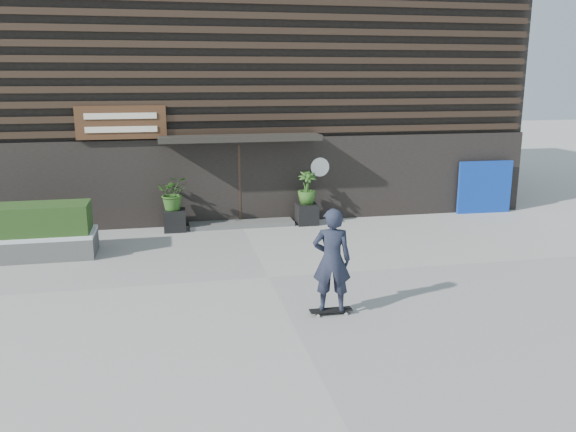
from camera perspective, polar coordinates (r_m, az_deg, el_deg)
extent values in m
plane|color=#A29E99|center=(12.77, -1.91, -5.95)|extent=(80.00, 80.00, 0.00)
cube|color=#4F4F4C|center=(17.11, -4.53, -0.73)|extent=(3.00, 0.80, 0.12)
cube|color=black|center=(16.74, -10.92, -0.41)|extent=(0.60, 0.60, 0.60)
imported|color=#2D591E|center=(16.58, -11.04, 2.21)|extent=(0.86, 0.75, 0.96)
cube|color=black|center=(17.20, 1.83, 0.20)|extent=(0.60, 0.60, 0.60)
imported|color=#2D591E|center=(17.03, 1.85, 2.75)|extent=(0.54, 0.54, 0.96)
cube|color=#4A4A48|center=(15.42, -24.55, -2.80)|extent=(3.50, 1.20, 0.50)
cube|color=silver|center=(15.34, -24.66, -1.76)|extent=(3.50, 1.20, 0.08)
cube|color=#1F3B15|center=(15.26, -24.80, -0.34)|extent=(3.30, 1.00, 0.70)
cube|color=#0B2F9A|center=(19.52, 18.50, 2.67)|extent=(1.76, 0.16, 1.65)
cube|color=black|center=(21.97, -6.54, 12.73)|extent=(18.00, 10.00, 8.00)
cube|color=black|center=(17.20, -4.75, 3.39)|extent=(18.00, 0.12, 2.50)
cube|color=#38281E|center=(16.95, -4.82, 8.19)|extent=(17.60, 0.08, 0.18)
cube|color=#38281E|center=(16.91, -4.84, 9.51)|extent=(17.60, 0.08, 0.18)
cube|color=#38281E|center=(16.89, -4.87, 10.84)|extent=(17.60, 0.08, 0.18)
cube|color=#38281E|center=(16.88, -4.90, 12.17)|extent=(17.60, 0.08, 0.18)
cube|color=#38281E|center=(16.88, -4.92, 13.50)|extent=(17.60, 0.08, 0.18)
cube|color=#38281E|center=(16.88, -4.95, 14.83)|extent=(17.60, 0.08, 0.18)
cube|color=#38281E|center=(16.90, -4.98, 16.16)|extent=(17.60, 0.08, 0.18)
cube|color=#38281E|center=(16.92, -5.01, 17.49)|extent=(17.60, 0.08, 0.18)
cube|color=#38281E|center=(16.95, -5.04, 18.81)|extent=(17.60, 0.08, 0.18)
cube|color=#38281E|center=(16.99, -5.07, 20.13)|extent=(17.60, 0.08, 0.18)
cube|color=black|center=(16.58, -4.65, 7.56)|extent=(4.50, 1.00, 0.15)
cube|color=black|center=(17.37, -4.81, 3.15)|extent=(2.40, 0.30, 2.30)
cube|color=#38281E|center=(17.19, -4.73, 3.05)|extent=(0.06, 0.10, 2.30)
cube|color=#472B19|center=(16.76, -15.85, 8.70)|extent=(2.40, 0.10, 0.90)
cube|color=beige|center=(16.68, -15.91, 9.30)|extent=(1.90, 0.02, 0.16)
cube|color=beige|center=(16.71, -15.83, 8.07)|extent=(1.90, 0.02, 0.16)
cylinder|color=white|center=(17.51, 3.11, 4.76)|extent=(0.56, 0.03, 0.56)
cube|color=black|center=(10.87, 4.17, -9.06)|extent=(0.78, 0.20, 0.02)
cylinder|color=#A6A6A1|center=(10.74, 2.95, -9.66)|extent=(0.06, 0.03, 0.06)
cylinder|color=#A7A7A3|center=(10.91, 2.69, -9.26)|extent=(0.06, 0.03, 0.06)
cylinder|color=#A4A49F|center=(10.87, 5.64, -9.41)|extent=(0.06, 0.03, 0.06)
cylinder|color=#A3A39E|center=(11.05, 5.33, -9.02)|extent=(0.06, 0.03, 0.06)
imported|color=black|center=(10.54, 4.26, -4.26)|extent=(0.77, 0.60, 1.89)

